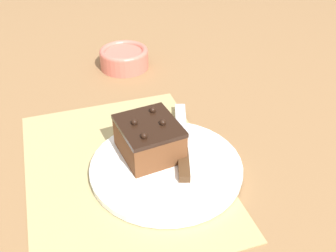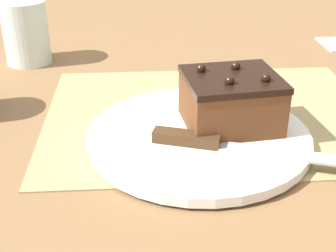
% 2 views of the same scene
% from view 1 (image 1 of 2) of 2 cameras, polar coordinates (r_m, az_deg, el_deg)
% --- Properties ---
extents(ground_plane, '(3.00, 3.00, 0.00)m').
position_cam_1_polar(ground_plane, '(0.73, -6.68, -6.32)').
color(ground_plane, olive).
extents(placemat_woven, '(0.46, 0.34, 0.00)m').
position_cam_1_polar(placemat_woven, '(0.73, -6.69, -6.21)').
color(placemat_woven, tan).
rests_on(placemat_woven, ground_plane).
extents(cake_plate, '(0.28, 0.28, 0.01)m').
position_cam_1_polar(cake_plate, '(0.72, -0.26, -5.95)').
color(cake_plate, white).
rests_on(cake_plate, placemat_woven).
extents(chocolate_cake, '(0.13, 0.12, 0.08)m').
position_cam_1_polar(chocolate_cake, '(0.72, -2.76, -1.80)').
color(chocolate_cake, brown).
rests_on(chocolate_cake, cake_plate).
extents(serving_knife, '(0.24, 0.10, 0.01)m').
position_cam_1_polar(serving_knife, '(0.74, 2.17, -3.57)').
color(serving_knife, '#472D19').
rests_on(serving_knife, cake_plate).
extents(small_bowl, '(0.13, 0.13, 0.05)m').
position_cam_1_polar(small_bowl, '(1.07, -6.38, 9.86)').
color(small_bowl, '#C66656').
rests_on(small_bowl, ground_plane).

